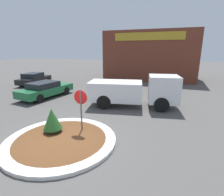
{
  "coord_description": "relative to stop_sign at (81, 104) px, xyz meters",
  "views": [
    {
      "loc": [
        4.43,
        -5.65,
        3.87
      ],
      "look_at": [
        1.07,
        3.52,
        1.16
      ],
      "focal_mm": 28.0,
      "sensor_mm": 36.0,
      "label": 1
    }
  ],
  "objects": [
    {
      "name": "stop_sign",
      "position": [
        0.0,
        0.0,
        0.0
      ],
      "size": [
        0.66,
        0.07,
        2.11
      ],
      "color": "#4C4C51",
      "rests_on": "ground_plane"
    },
    {
      "name": "parked_sedan_green",
      "position": [
        -6.11,
        4.72,
        -0.77
      ],
      "size": [
        2.46,
        4.9,
        1.31
      ],
      "rotation": [
        0.0,
        0.0,
        1.44
      ],
      "color": "#1E6638",
      "rests_on": "ground_plane"
    },
    {
      "name": "ground_plane",
      "position": [
        -0.42,
        -1.11,
        -1.45
      ],
      "size": [
        120.0,
        120.0,
        0.0
      ],
      "primitive_type": "plane",
      "color": "#514F4C"
    },
    {
      "name": "storefront_building",
      "position": [
        0.58,
        17.97,
        1.65
      ],
      "size": [
        11.65,
        6.07,
        6.2
      ],
      "color": "brown",
      "rests_on": "ground_plane"
    },
    {
      "name": "utility_truck",
      "position": [
        1.44,
        4.85,
        -0.31
      ],
      "size": [
        6.31,
        3.13,
        2.21
      ],
      "rotation": [
        0.0,
        0.0,
        0.2
      ],
      "color": "white",
      "rests_on": "ground_plane"
    },
    {
      "name": "island_shrub",
      "position": [
        -1.16,
        -0.67,
        -0.66
      ],
      "size": [
        0.86,
        0.86,
        1.14
      ],
      "color": "brown",
      "rests_on": "traffic_island"
    },
    {
      "name": "traffic_island",
      "position": [
        -0.42,
        -1.11,
        -1.38
      ],
      "size": [
        4.76,
        4.76,
        0.15
      ],
      "color": "silver",
      "rests_on": "ground_plane"
    },
    {
      "name": "parked_sedan_black",
      "position": [
        -11.13,
        8.75,
        -0.78
      ],
      "size": [
        2.47,
        4.49,
        1.34
      ],
      "rotation": [
        0.0,
        0.0,
        1.73
      ],
      "color": "black",
      "rests_on": "ground_plane"
    }
  ]
}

